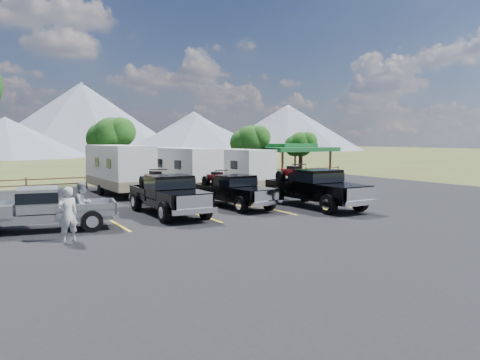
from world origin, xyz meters
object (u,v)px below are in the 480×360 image
rig_right (314,187)px  person_a (68,214)px  pavilion (289,149)px  rig_center (233,190)px  trailer_center (180,170)px  person_b (83,204)px  rig_left (168,193)px  trailer_left (119,169)px  trailer_right (234,169)px  pickup_silver (43,208)px

rig_right → person_a: size_ratio=3.45×
pavilion → rig_center: pavilion is taller
rig_center → rig_right: rig_right is taller
pavilion → trailer_center: pavilion is taller
person_b → rig_left: bearing=-19.4°
trailer_left → person_b: size_ratio=4.98×
pavilion → rig_center: (-12.35, -11.95, -1.83)m
person_b → person_a: bearing=-146.1°
person_a → pavilion: bearing=-154.9°
trailer_left → rig_right: bearing=-57.0°
rig_right → trailer_right: 8.43m
rig_right → person_b: bearing=177.4°
rig_left → rig_center: 3.89m
trailer_center → pickup_silver: trailer_center is taller
rig_left → pickup_silver: (-5.69, -1.36, -0.13)m
pavilion → rig_right: (-8.62, -14.07, -1.68)m
rig_center → person_b: 8.14m
rig_left → person_b: (-4.12, -1.13, -0.09)m
rig_center → pickup_silver: size_ratio=0.99×
trailer_right → person_b: (-11.55, -7.95, -0.60)m
rig_left → trailer_center: bearing=63.9°
rig_left → rig_right: (7.58, -1.60, 0.06)m
trailer_left → trailer_center: size_ratio=1.05×
person_a → rig_center: bearing=-166.2°
trailer_center → person_b: bearing=-138.8°
rig_right → person_b: (-11.70, 0.46, -0.15)m
rig_left → rig_center: bearing=8.4°
person_a → person_b: person_a is taller
trailer_left → pickup_silver: bearing=-121.5°
rig_center → person_b: bearing=-173.5°
rig_right → person_a: 12.99m
trailer_center → person_b: size_ratio=4.73×
rig_left → trailer_center: 8.58m
trailer_left → person_a: (-5.39, -12.91, -0.70)m
rig_left → person_a: rig_left is taller
person_b → rig_right: bearing=-37.1°
rig_left → person_b: size_ratio=3.44×
trailer_left → trailer_center: 3.90m
trailer_left → person_b: 11.03m
trailer_left → trailer_right: trailer_left is taller
rig_center → trailer_center: bearing=84.8°
rig_right → person_b: 11.71m
pickup_silver → trailer_center: bearing=143.4°
person_a → rig_left: bearing=-155.4°
pickup_silver → trailer_left: bearing=160.4°
pavilion → person_a: (-21.40, -16.40, -1.78)m
rig_center → trailer_left: (-3.67, 8.46, 0.75)m
pickup_silver → person_a: bearing=20.7°
pavilion → rig_left: 20.52m
rig_left → rig_right: 7.74m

